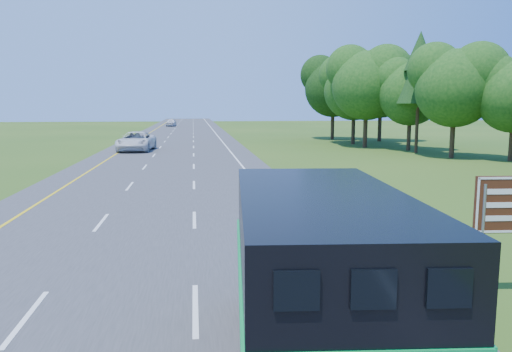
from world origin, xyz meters
name	(u,v)px	position (x,y,z in m)	size (l,w,h in m)	color
road	(175,152)	(0.00, 50.00, 0.02)	(15.00, 260.00, 0.04)	#38383A
lane_markings	(175,152)	(0.00, 50.00, 0.04)	(11.15, 260.00, 0.01)	yellow
horse_truck	(313,281)	(3.73, 7.65, 1.83)	(2.93, 7.70, 3.34)	black
white_suv	(136,141)	(-3.96, 52.12, 1.01)	(3.21, 6.96, 1.93)	silver
far_car	(171,122)	(-3.02, 112.78, 0.89)	(2.00, 4.98, 1.70)	silver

